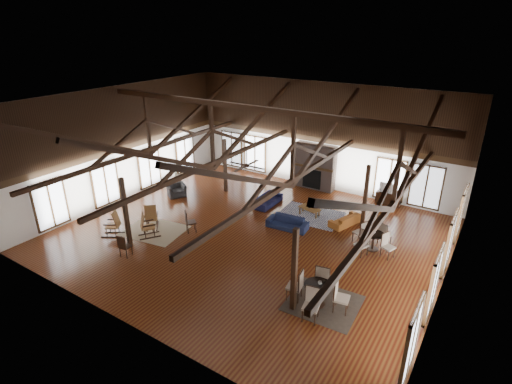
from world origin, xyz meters
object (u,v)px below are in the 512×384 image
Objects in this scene: sofa_navy_left at (268,200)px; armchair at (176,190)px; coffee_table at (310,209)px; tv_console at (388,198)px; sofa_navy_front at (287,223)px; cafe_table_near at (317,291)px; sofa_orange at (345,219)px; cafe_table_far at (374,238)px.

sofa_navy_left is 5.21m from armchair.
coffee_table is 0.92× the size of tv_console.
sofa_navy_front is 5.55m from cafe_table_near.
tv_console is (1.05, 3.48, 0.06)m from sofa_orange.
tv_console is (10.21, 5.26, -0.00)m from armchair.
armchair is 0.45× the size of cafe_table_near.
sofa_navy_left is 0.93× the size of cafe_table_far.
sofa_navy_left is (-2.10, 1.77, -0.01)m from sofa_navy_front.
cafe_table_near is at bearing -137.92° from sofa_navy_left.
tv_console is at bearing -56.62° from sofa_navy_left.
sofa_navy_left is at bearing 166.24° from cafe_table_far.
armchair is 0.78× the size of tv_console.
sofa_navy_left reaches higher than sofa_orange.
coffee_table is 7.50m from armchair.
sofa_navy_front is at bearing -130.58° from sofa_navy_left.
coffee_table is at bearing 117.71° from cafe_table_near.
cafe_table_near reaches higher than tv_console.
sofa_navy_front is 0.95× the size of cafe_table_far.
cafe_table_near reaches higher than sofa_orange.
tv_console is (3.19, 5.32, 0.04)m from sofa_navy_front.
sofa_orange reaches higher than coffee_table.
sofa_navy_left is 1.90× the size of armchair.
cafe_table_near is 4.62m from cafe_table_far.
coffee_table is at bearing 157.48° from cafe_table_far.
armchair is (-7.29, -1.75, -0.03)m from coffee_table.
cafe_table_near reaches higher than coffee_table.
sofa_orange is at bearing -47.40° from armchair.
cafe_table_far is at bearing -81.37° from tv_console.
coffee_table is 0.53× the size of cafe_table_near.
cafe_table_far is (10.97, 0.23, 0.20)m from armchair.
cafe_table_near is (3.22, -6.12, 0.21)m from coffee_table.
cafe_table_near is (1.34, -6.15, 0.31)m from sofa_orange.
sofa_orange is (4.24, 0.07, -0.02)m from sofa_navy_left.
sofa_navy_front is 7.03m from armchair.
sofa_navy_front is 1.10× the size of sofa_orange.
sofa_navy_front is 1.94× the size of armchair.
sofa_navy_front is at bearing -31.04° from sofa_orange.
sofa_navy_front is 0.87× the size of cafe_table_near.
armchair is 11.38m from cafe_table_near.
armchair is at bearing -178.82° from cafe_table_far.
cafe_table_near reaches higher than sofa_navy_front.
cafe_table_near is at bearing -56.09° from sofa_navy_front.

